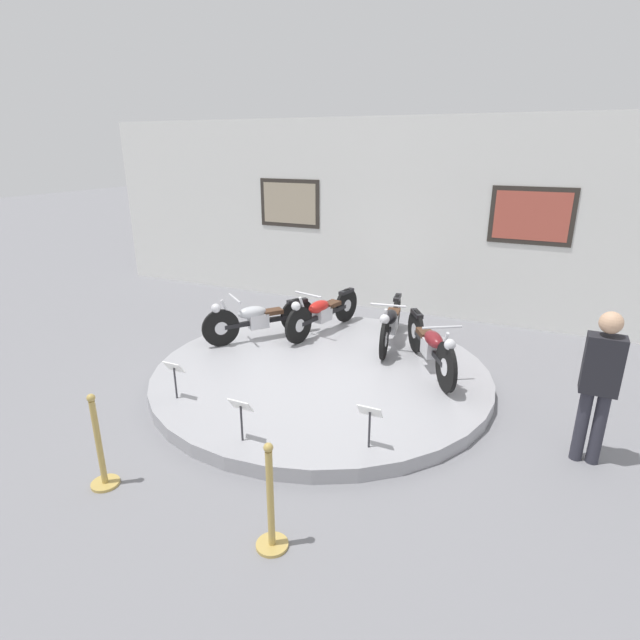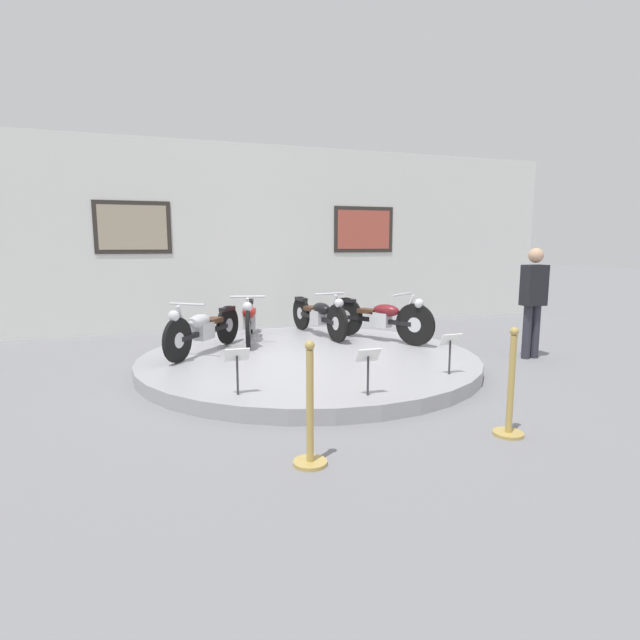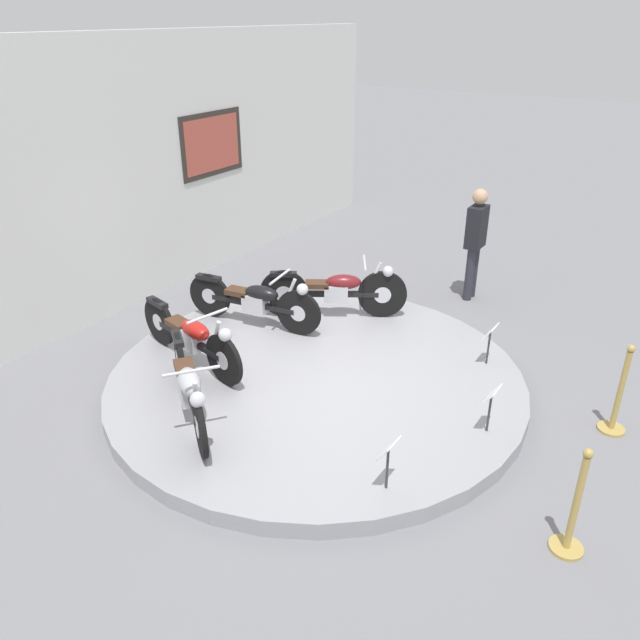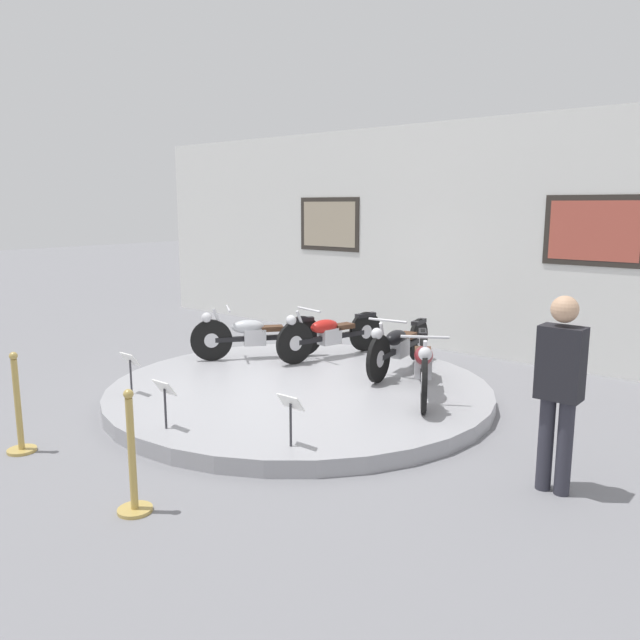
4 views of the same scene
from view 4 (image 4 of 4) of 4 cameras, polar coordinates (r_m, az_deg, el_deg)
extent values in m
plane|color=slate|center=(8.04, -1.84, -7.13)|extent=(60.00, 60.00, 0.00)
cylinder|color=#99999E|center=(8.01, -1.84, -6.52)|extent=(4.83, 4.83, 0.18)
cube|color=silver|center=(10.70, 11.35, 7.34)|extent=(14.00, 0.20, 3.77)
cube|color=#2D2823|center=(11.94, 0.84, 8.75)|extent=(1.40, 0.02, 1.00)
cube|color=tan|center=(11.94, 0.83, 8.75)|extent=(1.24, 0.02, 0.84)
cube|color=#2D2823|center=(9.68, 23.76, 7.48)|extent=(1.40, 0.02, 1.00)
cube|color=#B24C3D|center=(9.67, 23.75, 7.48)|extent=(1.24, 0.02, 0.84)
cylinder|color=black|center=(9.25, -9.89, -1.83)|extent=(0.42, 0.52, 0.61)
cylinder|color=silver|center=(9.25, -9.89, -1.83)|extent=(0.18, 0.21, 0.21)
cylinder|color=black|center=(9.41, -1.65, -1.48)|extent=(0.42, 0.52, 0.61)
cylinder|color=silver|center=(9.41, -1.65, -1.48)|extent=(0.18, 0.21, 0.21)
cube|color=black|center=(9.31, -5.74, -1.66)|extent=(0.82, 1.02, 0.07)
cube|color=silver|center=(9.30, -5.99, -1.55)|extent=(0.35, 0.38, 0.24)
ellipsoid|color=#B2B5BA|center=(9.26, -6.62, -0.61)|extent=(0.47, 0.51, 0.20)
cube|color=#472D1E|center=(9.30, -4.41, -0.76)|extent=(0.35, 0.38, 0.07)
cube|color=black|center=(9.36, -1.66, 0.07)|extent=(0.30, 0.35, 0.06)
cylinder|color=silver|center=(9.22, -9.01, -0.58)|extent=(0.19, 0.22, 0.54)
cylinder|color=silver|center=(9.18, -8.39, 1.04)|extent=(0.45, 0.36, 0.03)
sphere|color=silver|center=(9.19, -10.33, 0.23)|extent=(0.15, 0.15, 0.15)
cylinder|color=black|center=(8.93, -2.32, -2.12)|extent=(0.19, 0.61, 0.62)
cylinder|color=silver|center=(8.93, -2.32, -2.12)|extent=(0.11, 0.22, 0.22)
cylinder|color=black|center=(9.75, 4.17, -1.06)|extent=(0.19, 0.61, 0.62)
cylinder|color=silver|center=(9.75, 4.17, -1.06)|extent=(0.11, 0.22, 0.22)
cube|color=black|center=(9.32, 1.07, -1.57)|extent=(0.34, 1.23, 0.07)
cube|color=silver|center=(9.29, 0.88, -1.48)|extent=(0.27, 0.36, 0.24)
ellipsoid|color=red|center=(9.20, 0.39, -0.58)|extent=(0.32, 0.52, 0.20)
cube|color=#472D1E|center=(9.43, 2.12, -0.56)|extent=(0.27, 0.36, 0.07)
cube|color=black|center=(9.70, 4.19, 0.46)|extent=(0.18, 0.37, 0.06)
cylinder|color=silver|center=(8.97, -1.55, -0.75)|extent=(0.10, 0.25, 0.54)
cylinder|color=silver|center=(8.99, -1.01, 0.96)|extent=(0.53, 0.15, 0.03)
sphere|color=silver|center=(8.82, -2.65, -0.01)|extent=(0.15, 0.15, 0.15)
cylinder|color=black|center=(8.04, 5.37, -3.55)|extent=(0.15, 0.62, 0.62)
cylinder|color=silver|center=(8.04, 5.37, -3.55)|extent=(0.10, 0.22, 0.22)
cylinder|color=black|center=(9.25, 8.98, -1.78)|extent=(0.15, 0.62, 0.62)
cylinder|color=silver|center=(9.25, 8.98, -1.78)|extent=(0.10, 0.22, 0.22)
cube|color=black|center=(8.64, 7.31, -2.61)|extent=(0.26, 1.24, 0.07)
cube|color=silver|center=(8.60, 7.20, -2.53)|extent=(0.25, 0.35, 0.24)
ellipsoid|color=black|center=(8.48, 6.95, -1.61)|extent=(0.29, 0.51, 0.20)
cube|color=#472D1E|center=(8.81, 7.90, -1.44)|extent=(0.25, 0.35, 0.07)
cube|color=black|center=(9.20, 9.03, -0.18)|extent=(0.15, 0.37, 0.06)
cylinder|color=silver|center=(8.13, 5.85, -1.96)|extent=(0.08, 0.25, 0.54)
cylinder|color=silver|center=(8.17, 6.20, -0.04)|extent=(0.54, 0.12, 0.03)
sphere|color=silver|center=(7.92, 5.23, -1.25)|extent=(0.15, 0.15, 0.15)
cylinder|color=black|center=(6.95, 9.50, -5.69)|extent=(0.40, 0.60, 0.67)
cylinder|color=silver|center=(6.95, 9.50, -5.69)|extent=(0.18, 0.23, 0.23)
cylinder|color=black|center=(8.26, 9.31, -3.10)|extent=(0.40, 0.60, 0.67)
cylinder|color=silver|center=(8.26, 9.31, -3.10)|extent=(0.18, 0.23, 0.23)
cube|color=black|center=(7.60, 9.39, -4.28)|extent=(0.71, 1.10, 0.07)
cube|color=silver|center=(7.56, 9.40, -4.21)|extent=(0.34, 0.38, 0.24)
ellipsoid|color=maroon|center=(7.42, 9.46, -3.21)|extent=(0.44, 0.52, 0.20)
cube|color=#472D1E|center=(7.78, 9.40, -2.87)|extent=(0.34, 0.38, 0.07)
cube|color=black|center=(8.20, 9.37, -1.16)|extent=(0.27, 0.36, 0.06)
cylinder|color=silver|center=(7.04, 9.52, -3.79)|extent=(0.17, 0.24, 0.54)
cylinder|color=silver|center=(7.09, 9.57, -1.54)|extent=(0.48, 0.31, 0.03)
sphere|color=silver|center=(6.81, 9.59, -3.07)|extent=(0.15, 0.15, 0.15)
cylinder|color=#333338|center=(7.88, -16.90, -5.01)|extent=(0.02, 0.02, 0.42)
cube|color=white|center=(7.82, -16.99, -3.43)|extent=(0.26, 0.11, 0.15)
cylinder|color=#333338|center=(6.60, -13.95, -7.88)|extent=(0.02, 0.02, 0.42)
cube|color=white|center=(6.53, -14.04, -6.01)|extent=(0.26, 0.11, 0.15)
cylinder|color=#333338|center=(5.96, -2.70, -9.57)|extent=(0.02, 0.02, 0.42)
cube|color=white|center=(5.89, -2.72, -7.51)|extent=(0.26, 0.11, 0.15)
cylinder|color=#2D2D38|center=(5.79, 19.93, -10.57)|extent=(0.13, 0.13, 0.83)
cylinder|color=#2D2D38|center=(5.74, 21.45, -10.84)|extent=(0.13, 0.13, 0.83)
cube|color=black|center=(5.55, 21.16, -3.69)|extent=(0.36, 0.22, 0.62)
sphere|color=tan|center=(5.46, 21.48, 0.92)|extent=(0.22, 0.22, 0.22)
cylinder|color=tan|center=(7.03, -25.59, -10.68)|extent=(0.28, 0.28, 0.03)
cylinder|color=tan|center=(6.89, -25.90, -7.10)|extent=(0.06, 0.06, 0.95)
sphere|color=tan|center=(6.76, -26.24, -2.96)|extent=(0.08, 0.08, 0.08)
cylinder|color=tan|center=(5.45, -16.55, -16.30)|extent=(0.28, 0.28, 0.03)
cylinder|color=tan|center=(5.26, -16.82, -11.81)|extent=(0.06, 0.06, 0.95)
sphere|color=tan|center=(5.09, -17.12, -6.49)|extent=(0.08, 0.08, 0.08)
camera|label=1|loc=(2.47, -60.54, 24.77)|focal=28.00mm
camera|label=2|loc=(7.31, -57.92, 0.41)|focal=28.00mm
camera|label=3|loc=(10.69, -39.27, 16.52)|focal=35.00mm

